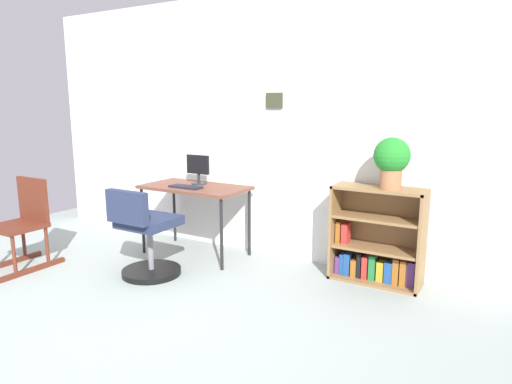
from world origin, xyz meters
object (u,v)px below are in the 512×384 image
at_px(desk, 195,192).
at_px(bookshelf_low, 377,241).
at_px(keyboard, 186,187).
at_px(office_chair, 146,238).
at_px(potted_plant_on_shelf, 392,159).
at_px(rocking_chair, 24,222).
at_px(monitor, 198,169).

distance_m(desk, bookshelf_low, 1.80).
bearing_deg(desk, keyboard, -94.56).
relative_size(office_chair, potted_plant_on_shelf, 1.92).
distance_m(rocking_chair, bookshelf_low, 3.19).
bearing_deg(office_chair, potted_plant_on_shelf, 25.39).
xyz_separation_m(desk, office_chair, (0.01, -0.71, -0.29)).
bearing_deg(desk, monitor, 107.01).
bearing_deg(bookshelf_low, desk, -172.70).
relative_size(monitor, office_chair, 0.37).
bearing_deg(keyboard, desk, 85.44).
distance_m(office_chair, potted_plant_on_shelf, 2.17).
relative_size(rocking_chair, potted_plant_on_shelf, 1.98).
bearing_deg(office_chair, desk, 90.45).
relative_size(keyboard, bookshelf_low, 0.41).
height_order(desk, monitor, monitor).
distance_m(keyboard, potted_plant_on_shelf, 1.93).
distance_m(rocking_chair, potted_plant_on_shelf, 3.32).
bearing_deg(potted_plant_on_shelf, desk, -174.63).
bearing_deg(monitor, potted_plant_on_shelf, 2.24).
bearing_deg(monitor, office_chair, -87.41).
height_order(desk, rocking_chair, rocking_chair).
height_order(bookshelf_low, potted_plant_on_shelf, potted_plant_on_shelf).
xyz_separation_m(keyboard, bookshelf_low, (1.78, 0.35, -0.36)).
bearing_deg(keyboard, office_chair, -88.48).
height_order(desk, keyboard, keyboard).
height_order(keyboard, rocking_chair, rocking_chair).
distance_m(bookshelf_low, potted_plant_on_shelf, 0.72).
xyz_separation_m(monitor, rocking_chair, (-1.11, -1.19, -0.43)).
relative_size(office_chair, rocking_chair, 0.97).
height_order(monitor, keyboard, monitor).
distance_m(desk, keyboard, 0.14).
bearing_deg(keyboard, rocking_chair, -139.74).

